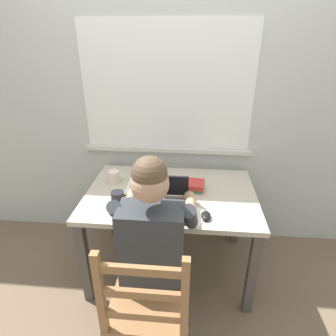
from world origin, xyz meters
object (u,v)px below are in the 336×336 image
coffee_mug_dark (118,198)px  book_stack_main (146,180)px  seated_person (154,239)px  book_stack_side (191,185)px  desk (171,203)px  computer_mouse (206,216)px  laptop (163,201)px  coffee_mug_white (114,177)px  wooden_chair (148,308)px

coffee_mug_dark → book_stack_main: size_ratio=0.71×
seated_person → coffee_mug_dark: size_ratio=10.03×
seated_person → coffee_mug_dark: seated_person is taller
book_stack_side → coffee_mug_dark: bearing=-152.5°
book_stack_side → desk: bearing=-157.8°
desk → computer_mouse: 0.40m
laptop → computer_mouse: bearing=-17.9°
desk → seated_person: size_ratio=0.98×
computer_mouse → desk: bearing=129.7°
laptop → computer_mouse: size_ratio=3.34×
desk → seated_person: bearing=-96.5°
desk → book_stack_side: book_stack_side is taller
desk → coffee_mug_dark: (-0.34, -0.19, 0.14)m
coffee_mug_white → book_stack_side: size_ratio=0.61×
seated_person → wooden_chair: bearing=-90.0°
wooden_chair → book_stack_main: bearing=99.4°
seated_person → laptop: bearing=86.4°
book_stack_main → book_stack_side: bearing=-11.5°
seated_person → computer_mouse: (0.30, 0.19, 0.04)m
wooden_chair → book_stack_main: 0.95m
wooden_chair → coffee_mug_white: size_ratio=7.47×
book_stack_main → book_stack_side: 0.35m
wooden_chair → computer_mouse: 0.62m
desk → laptop: bearing=-100.6°
coffee_mug_white → seated_person: bearing=-56.9°
laptop → seated_person: bearing=-93.6°
laptop → book_stack_main: 0.37m
wooden_chair → coffee_mug_white: bearing=113.9°
wooden_chair → coffee_mug_dark: (-0.28, 0.57, 0.30)m
seated_person → coffee_mug_dark: 0.42m
desk → book_stack_main: bearing=147.8°
wooden_chair → coffee_mug_white: wooden_chair is taller
desk → laptop: (-0.04, -0.20, 0.14)m
wooden_chair → book_stack_main: wooden_chair is taller
coffee_mug_dark → book_stack_side: bearing=27.5°
seated_person → book_stack_main: seated_person is taller
wooden_chair → laptop: bearing=88.2°
seated_person → computer_mouse: seated_person is taller
computer_mouse → coffee_mug_white: 0.80m
computer_mouse → coffee_mug_white: (-0.69, 0.40, 0.03)m
desk → book_stack_main: size_ratio=7.00×
computer_mouse → coffee_mug_dark: coffee_mug_dark is taller
book_stack_main → computer_mouse: bearing=-43.2°
coffee_mug_white → book_stack_main: bearing=4.2°
seated_person → wooden_chair: seated_person is taller
computer_mouse → book_stack_side: book_stack_side is taller
book_stack_main → book_stack_side: (0.35, -0.07, 0.01)m
coffee_mug_white → coffee_mug_dark: 0.32m
wooden_chair → computer_mouse: bearing=57.9°
desk → coffee_mug_white: size_ratio=9.73×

